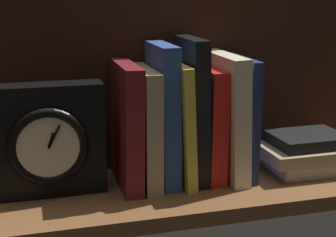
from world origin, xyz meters
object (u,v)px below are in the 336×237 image
object	(u,v)px
book_tan_shortstories	(145,127)
book_yellow_seinlanguage	(178,122)
book_black_skeptic	(192,110)
book_navy_bierce	(239,116)
framed_clock	(47,141)
book_stack_side	(307,152)
book_maroon_dawkins	(127,126)
book_blue_modern	(163,114)
book_red_requiem	(208,123)
book_cream_twain	(225,116)

from	to	relation	value
book_tan_shortstories	book_yellow_seinlanguage	world-z (taller)	book_yellow_seinlanguage
book_black_skeptic	book_navy_bierce	size ratio (longest dim) A/B	1.17
book_tan_shortstories	framed_clock	xyz separation A→B (cm)	(-16.55, -0.79, -0.93)
book_navy_bierce	book_stack_side	xyz separation A→B (cm)	(12.94, -2.20, -7.24)
book_maroon_dawkins	book_tan_shortstories	distance (cm)	3.27
framed_clock	book_stack_side	size ratio (longest dim) A/B	1.07
framed_clock	book_tan_shortstories	bearing A→B (deg)	2.74
book_maroon_dawkins	book_black_skeptic	distance (cm)	11.81
book_blue_modern	book_navy_bierce	world-z (taller)	book_blue_modern
book_blue_modern	book_black_skeptic	world-z (taller)	book_black_skeptic
book_red_requiem	book_stack_side	size ratio (longest dim) A/B	1.15
framed_clock	book_stack_side	bearing A→B (deg)	-1.72
book_maroon_dawkins	book_black_skeptic	world-z (taller)	book_black_skeptic
book_stack_side	book_cream_twain	bearing A→B (deg)	172.01
book_black_skeptic	framed_clock	distance (cm)	25.20
book_navy_bierce	framed_clock	bearing A→B (deg)	-178.67
book_tan_shortstories	book_maroon_dawkins	bearing A→B (deg)	180.00
book_red_requiem	book_tan_shortstories	bearing A→B (deg)	180.00
book_black_skeptic	book_navy_bierce	bearing A→B (deg)	0.00
book_black_skeptic	book_red_requiem	size ratio (longest dim) A/B	1.27
book_cream_twain	framed_clock	world-z (taller)	book_cream_twain
book_blue_modern	book_cream_twain	bearing A→B (deg)	0.00
book_tan_shortstories	book_stack_side	bearing A→B (deg)	-4.13
book_blue_modern	book_black_skeptic	xyz separation A→B (cm)	(5.22, 0.00, 0.44)
book_blue_modern	framed_clock	distance (cm)	19.97
book_maroon_dawkins	book_blue_modern	world-z (taller)	book_blue_modern
book_blue_modern	book_yellow_seinlanguage	world-z (taller)	book_blue_modern
book_red_requiem	book_navy_bierce	size ratio (longest dim) A/B	0.93
book_black_skeptic	book_red_requiem	xyz separation A→B (cm)	(3.11, 0.00, -2.65)
book_black_skeptic	book_red_requiem	distance (cm)	4.09
book_tan_shortstories	book_black_skeptic	size ratio (longest dim) A/B	0.81
book_blue_modern	book_red_requiem	size ratio (longest dim) A/B	1.22
book_tan_shortstories	book_black_skeptic	bearing A→B (deg)	0.00
book_navy_bierce	book_blue_modern	bearing A→B (deg)	180.00
book_black_skeptic	book_stack_side	distance (cm)	24.01
book_cream_twain	book_stack_side	bearing A→B (deg)	-7.99
book_yellow_seinlanguage	framed_clock	distance (cm)	22.48
book_yellow_seinlanguage	framed_clock	size ratio (longest dim) A/B	1.14
book_black_skeptic	book_navy_bierce	distance (cm)	9.36
book_blue_modern	book_stack_side	world-z (taller)	book_blue_modern
book_blue_modern	framed_clock	xyz separation A→B (cm)	(-19.74, -0.79, -2.94)
book_tan_shortstories	book_cream_twain	world-z (taller)	book_cream_twain
book_maroon_dawkins	book_navy_bierce	xyz separation A→B (cm)	(20.81, 0.00, 0.16)
book_red_requiem	book_stack_side	xyz separation A→B (cm)	(19.00, -2.20, -6.43)
book_maroon_dawkins	book_stack_side	world-z (taller)	book_maroon_dawkins
book_yellow_seinlanguage	framed_clock	bearing A→B (deg)	-177.98
book_cream_twain	book_red_requiem	bearing A→B (deg)	180.00
book_red_requiem	framed_clock	distance (cm)	28.09
book_maroon_dawkins	book_tan_shortstories	xyz separation A→B (cm)	(3.23, 0.00, -0.45)
book_navy_bierce	framed_clock	distance (cm)	34.18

